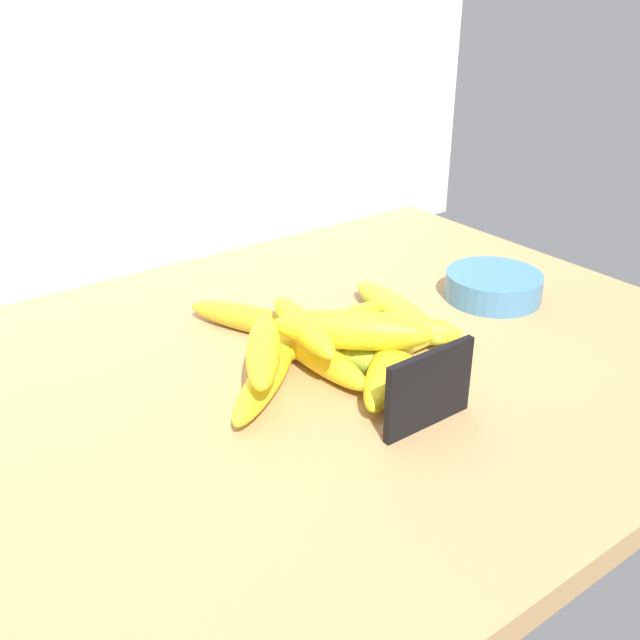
# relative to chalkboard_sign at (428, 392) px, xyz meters

# --- Properties ---
(counter_top) EXTENTS (1.10, 0.76, 0.03)m
(counter_top) POSITION_rel_chalkboard_sign_xyz_m (-0.06, 0.17, -0.05)
(counter_top) COLOR #AB8252
(counter_top) RESTS_ON ground
(back_wall) EXTENTS (1.30, 0.02, 0.70)m
(back_wall) POSITION_rel_chalkboard_sign_xyz_m (-0.06, 0.56, 0.28)
(back_wall) COLOR silver
(back_wall) RESTS_ON ground
(chalkboard_sign) EXTENTS (0.11, 0.02, 0.08)m
(chalkboard_sign) POSITION_rel_chalkboard_sign_xyz_m (0.00, 0.00, 0.00)
(chalkboard_sign) COLOR black
(chalkboard_sign) RESTS_ON counter_top
(fruit_bowl) EXTENTS (0.13, 0.13, 0.04)m
(fruit_bowl) POSITION_rel_chalkboard_sign_xyz_m (0.29, 0.17, -0.02)
(fruit_bowl) COLOR teal
(fruit_bowl) RESTS_ON counter_top
(banana_0) EXTENTS (0.07, 0.19, 0.04)m
(banana_0) POSITION_rel_chalkboard_sign_xyz_m (0.13, 0.19, -0.02)
(banana_0) COLOR #A8C02C
(banana_0) RESTS_ON counter_top
(banana_1) EXTENTS (0.20, 0.07, 0.03)m
(banana_1) POSITION_rel_chalkboard_sign_xyz_m (0.03, 0.20, -0.02)
(banana_1) COLOR yellow
(banana_1) RESTS_ON counter_top
(banana_2) EXTENTS (0.17, 0.14, 0.04)m
(banana_2) POSITION_rel_chalkboard_sign_xyz_m (0.02, 0.08, -0.02)
(banana_2) COLOR yellow
(banana_2) RESTS_ON counter_top
(banana_3) EXTENTS (0.15, 0.15, 0.04)m
(banana_3) POSITION_rel_chalkboard_sign_xyz_m (0.09, 0.15, -0.02)
(banana_3) COLOR yellow
(banana_3) RESTS_ON counter_top
(banana_4) EXTENTS (0.08, 0.16, 0.04)m
(banana_4) POSITION_rel_chalkboard_sign_xyz_m (0.01, 0.13, -0.02)
(banana_4) COLOR #9ABA36
(banana_4) RESTS_ON counter_top
(banana_5) EXTENTS (0.16, 0.14, 0.03)m
(banana_5) POSITION_rel_chalkboard_sign_xyz_m (-0.10, 0.15, -0.02)
(banana_5) COLOR yellow
(banana_5) RESTS_ON counter_top
(banana_6) EXTENTS (0.18, 0.06, 0.04)m
(banana_6) POSITION_rel_chalkboard_sign_xyz_m (0.06, 0.13, -0.02)
(banana_6) COLOR gold
(banana_6) RESTS_ON counter_top
(banana_7) EXTENTS (0.04, 0.20, 0.04)m
(banana_7) POSITION_rel_chalkboard_sign_xyz_m (-0.02, 0.17, -0.02)
(banana_7) COLOR yellow
(banana_7) RESTS_ON counter_top
(banana_8) EXTENTS (0.12, 0.18, 0.03)m
(banana_8) POSITION_rel_chalkboard_sign_xyz_m (-0.03, 0.28, -0.02)
(banana_8) COLOR #B09920
(banana_8) RESTS_ON counter_top
(banana_9) EXTENTS (0.06, 0.16, 0.03)m
(banana_9) POSITION_rel_chalkboard_sign_xyz_m (-0.03, 0.16, 0.01)
(banana_9) COLOR yellow
(banana_9) RESTS_ON banana_7
(banana_10) EXTENTS (0.16, 0.16, 0.04)m
(banana_10) POSITION_rel_chalkboard_sign_xyz_m (0.00, 0.12, 0.02)
(banana_10) COLOR yellow
(banana_10) RESTS_ON banana_4
(banana_11) EXTENTS (0.12, 0.15, 0.04)m
(banana_11) POSITION_rel_chalkboard_sign_xyz_m (-0.10, 0.15, 0.01)
(banana_11) COLOR yellow
(banana_11) RESTS_ON banana_5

